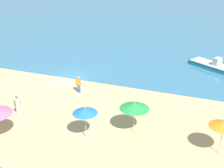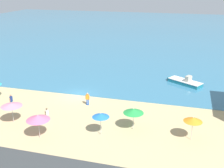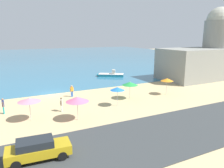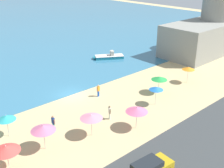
# 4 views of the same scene
# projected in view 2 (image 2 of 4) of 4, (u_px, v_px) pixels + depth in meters

# --- Properties ---
(ground_plane) EXTENTS (160.00, 160.00, 0.00)m
(ground_plane) POSITION_uv_depth(u_px,v_px,m) (78.00, 95.00, 38.69)
(ground_plane) COLOR tan
(sea) EXTENTS (150.00, 110.00, 0.05)m
(sea) POSITION_uv_depth(u_px,v_px,m) (143.00, 31.00, 88.48)
(sea) COLOR teal
(sea) RESTS_ON ground_plane
(beach_umbrella_2) EXTENTS (1.82, 1.82, 2.50)m
(beach_umbrella_2) POSITION_uv_depth(u_px,v_px,m) (193.00, 120.00, 27.06)
(beach_umbrella_2) COLOR #B2B2B7
(beach_umbrella_2) RESTS_ON ground_plane
(beach_umbrella_5) EXTENTS (2.14, 2.14, 2.44)m
(beach_umbrella_5) POSITION_uv_depth(u_px,v_px,m) (133.00, 111.00, 29.04)
(beach_umbrella_5) COLOR #B2B2B7
(beach_umbrella_5) RESTS_ON ground_plane
(beach_umbrella_6) EXTENTS (2.29, 2.29, 2.43)m
(beach_umbrella_6) POSITION_uv_depth(u_px,v_px,m) (11.00, 105.00, 30.43)
(beach_umbrella_6) COLOR #B2B2B7
(beach_umbrella_6) RESTS_ON ground_plane
(beach_umbrella_7) EXTENTS (2.34, 2.34, 2.54)m
(beach_umbrella_7) POSITION_uv_depth(u_px,v_px,m) (38.00, 118.00, 27.46)
(beach_umbrella_7) COLOR #B2B2B7
(beach_umbrella_7) RESTS_ON ground_plane
(beach_umbrella_8) EXTENTS (1.75, 1.75, 2.45)m
(beach_umbrella_8) POSITION_uv_depth(u_px,v_px,m) (101.00, 115.00, 28.03)
(beach_umbrella_8) COLOR #B2B2B7
(beach_umbrella_8) RESTS_ON ground_plane
(bather_0) EXTENTS (0.35, 0.53, 1.66)m
(bather_0) POSITION_uv_depth(u_px,v_px,m) (47.00, 114.00, 31.11)
(bather_0) COLOR silver
(bather_0) RESTS_ON ground_plane
(bather_1) EXTENTS (0.57, 0.27, 1.67)m
(bather_1) POSITION_uv_depth(u_px,v_px,m) (88.00, 98.00, 35.30)
(bather_1) COLOR blue
(bather_1) RESTS_ON ground_plane
(bather_2) EXTENTS (0.22, 0.57, 1.78)m
(bather_2) POSITION_uv_depth(u_px,v_px,m) (11.00, 100.00, 34.46)
(bather_2) COLOR teal
(bather_2) RESTS_ON ground_plane
(skiff_nearshore) EXTENTS (5.47, 4.25, 1.44)m
(skiff_nearshore) POSITION_uv_depth(u_px,v_px,m) (185.00, 82.00, 42.59)
(skiff_nearshore) COLOR teal
(skiff_nearshore) RESTS_ON sea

